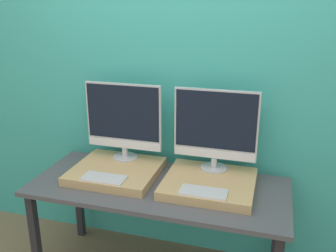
{
  "coord_description": "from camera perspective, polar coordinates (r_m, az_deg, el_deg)",
  "views": [
    {
      "loc": [
        0.67,
        -1.72,
        1.85
      ],
      "look_at": [
        0.0,
        0.57,
        1.05
      ],
      "focal_mm": 40.0,
      "sensor_mm": 36.0,
      "label": 1
    }
  ],
  "objects": [
    {
      "name": "wooden_riser_left",
      "position": [
        2.59,
        -7.91,
        -6.8
      ],
      "size": [
        0.57,
        0.52,
        0.06
      ],
      "color": "tan",
      "rests_on": "workbench"
    },
    {
      "name": "monitor_left",
      "position": [
        2.61,
        -6.79,
        1.07
      ],
      "size": [
        0.55,
        0.17,
        0.55
      ],
      "color": "#B2B2B7",
      "rests_on": "wooden_riser_left"
    },
    {
      "name": "wooden_riser_right",
      "position": [
        2.42,
        6.29,
        -8.68
      ],
      "size": [
        0.57,
        0.52,
        0.06
      ],
      "color": "tan",
      "rests_on": "workbench"
    },
    {
      "name": "workbench",
      "position": [
        2.49,
        -1.46,
        -10.46
      ],
      "size": [
        1.66,
        0.7,
        0.72
      ],
      "color": "#47474C",
      "rests_on": "ground_plane"
    },
    {
      "name": "keyboard_left",
      "position": [
        2.42,
        -9.74,
        -7.8
      ],
      "size": [
        0.28,
        0.13,
        0.01
      ],
      "color": "silver",
      "rests_on": "wooden_riser_left"
    },
    {
      "name": "keyboard_right",
      "position": [
        2.24,
        5.45,
        -9.96
      ],
      "size": [
        0.28,
        0.13,
        0.01
      ],
      "color": "silver",
      "rests_on": "wooden_riser_right"
    },
    {
      "name": "monitor_right",
      "position": [
        2.44,
        7.25,
        -0.22
      ],
      "size": [
        0.55,
        0.17,
        0.55
      ],
      "color": "#B2B2B7",
      "rests_on": "wooden_riser_right"
    },
    {
      "name": "wall_back",
      "position": [
        2.63,
        1.24,
        6.57
      ],
      "size": [
        8.0,
        0.04,
        2.6
      ],
      "color": "teal",
      "rests_on": "ground_plane"
    }
  ]
}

